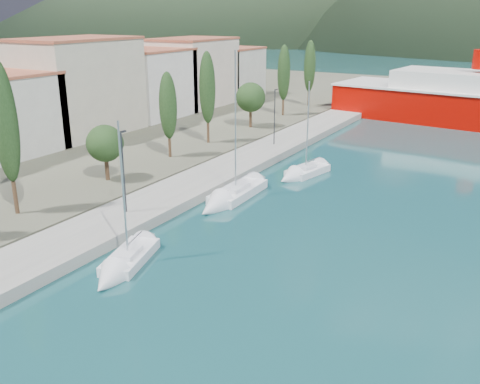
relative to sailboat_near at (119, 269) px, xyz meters
The scene contains 9 objects.
ground 113.89m from the sailboat_near, 88.05° to the left, with size 1400.00×1400.00×0.00m, color #18494C.
quay 20.48m from the sailboat_near, 104.51° to the left, with size 5.00×88.00×0.80m, color gray.
land_strip 52.44m from the sailboat_near, 145.33° to the left, with size 70.00×148.00×0.70m, color #565644.
town_buildings 42.00m from the sailboat_near, 132.47° to the left, with size 9.20×69.20×11.30m.
tree_row 29.77m from the sailboat_near, 114.43° to the left, with size 3.73×62.61×11.16m.
lamp_posts 9.78m from the sailboat_near, 124.72° to the left, with size 0.15×47.15×6.06m.
sailboat_near is the anchor object (origin of this frame).
sailboat_mid 13.63m from the sailboat_near, 93.57° to the left, with size 2.61×9.09×13.00m.
sailboat_far 23.16m from the sailboat_near, 86.66° to the left, with size 3.42×6.89×9.70m.
Camera 1 is at (16.76, -15.11, 14.91)m, focal length 40.00 mm.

